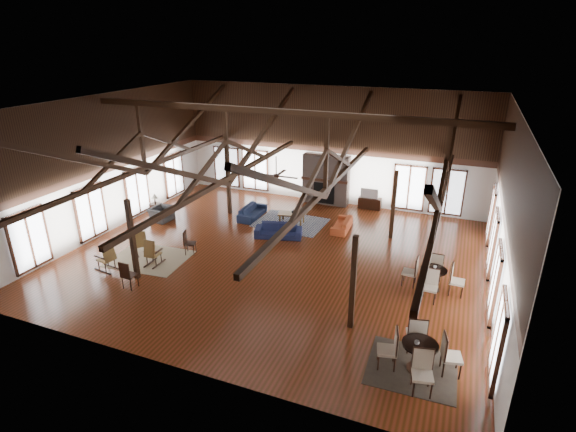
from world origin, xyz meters
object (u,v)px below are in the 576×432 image
at_px(armchair, 161,214).
at_px(tv_console, 370,203).
at_px(sofa_navy_left, 252,212).
at_px(coffee_table, 292,214).
at_px(cafe_table_near, 419,352).
at_px(sofa_orange, 342,224).
at_px(sofa_navy_front, 278,231).
at_px(cafe_table_far, 433,275).

relative_size(armchair, tv_console, 0.88).
relative_size(sofa_navy_left, coffee_table, 1.42).
distance_m(sofa_navy_left, tv_console, 6.06).
xyz_separation_m(armchair, cafe_table_near, (12.71, -6.15, 0.24)).
bearing_deg(armchair, tv_console, -55.39).
distance_m(sofa_orange, armchair, 8.61).
xyz_separation_m(coffee_table, tv_console, (3.02, 3.27, -0.14)).
relative_size(sofa_navy_front, sofa_orange, 1.15).
bearing_deg(sofa_orange, armchair, -78.24).
bearing_deg(tv_console, coffee_table, -132.74).
xyz_separation_m(sofa_navy_front, coffee_table, (-0.05, 1.73, 0.12)).
bearing_deg(sofa_navy_front, coffee_table, 76.64).
distance_m(sofa_navy_front, cafe_table_far, 7.01).
distance_m(armchair, cafe_table_far, 12.80).
bearing_deg(sofa_navy_left, coffee_table, -88.82).
xyz_separation_m(cafe_table_near, cafe_table_far, (-0.04, 4.37, -0.02)).
bearing_deg(armchair, cafe_table_far, -94.00).
xyz_separation_m(coffee_table, cafe_table_far, (6.75, -3.80, 0.13)).
xyz_separation_m(sofa_navy_left, coffee_table, (2.04, 0.07, 0.14)).
relative_size(coffee_table, cafe_table_far, 0.64).
xyz_separation_m(sofa_orange, coffee_table, (-2.42, -0.11, 0.16)).
bearing_deg(cafe_table_far, tv_console, 117.79).
bearing_deg(cafe_table_far, sofa_orange, 137.85).
xyz_separation_m(sofa_navy_front, cafe_table_near, (6.73, -6.44, 0.27)).
relative_size(armchair, cafe_table_near, 0.45).
bearing_deg(cafe_table_far, sofa_navy_front, 162.79).
relative_size(sofa_navy_front, cafe_table_far, 0.97).
bearing_deg(sofa_orange, sofa_navy_front, -54.71).
xyz_separation_m(sofa_orange, tv_console, (0.60, 3.15, 0.03)).
distance_m(sofa_navy_left, cafe_table_near, 11.99).
height_order(sofa_navy_front, cafe_table_near, cafe_table_near).
bearing_deg(cafe_table_near, sofa_navy_left, 137.46).
distance_m(sofa_orange, coffee_table, 2.43).
distance_m(coffee_table, cafe_table_near, 10.62).
height_order(cafe_table_near, cafe_table_far, cafe_table_near).
distance_m(sofa_orange, tv_console, 3.21).
bearing_deg(tv_console, cafe_table_far, -62.21).
height_order(sofa_navy_front, sofa_navy_left, sofa_navy_front).
height_order(cafe_table_far, tv_console, cafe_table_far).
bearing_deg(tv_console, sofa_navy_left, -146.62).
distance_m(sofa_navy_left, cafe_table_far, 9.55).
relative_size(sofa_navy_front, armchair, 2.03).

